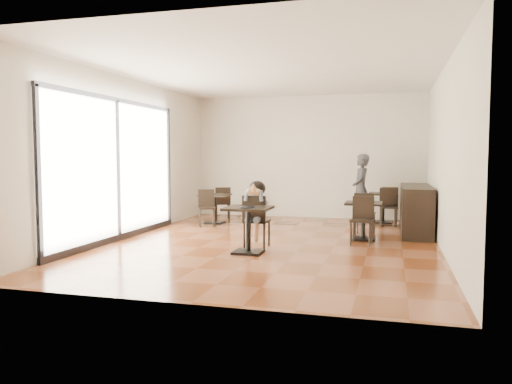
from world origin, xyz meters
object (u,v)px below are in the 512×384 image
(child, at_px, (257,214))
(adult_patron, at_px, (361,189))
(cafe_table_left, at_px, (215,209))
(chair_back_a, at_px, (389,205))
(child_chair, at_px, (257,221))
(child_table, at_px, (248,230))
(chair_mid_a, at_px, (365,214))
(cafe_table_mid, at_px, (363,221))
(cafe_table_back, at_px, (383,208))
(chair_mid_b, at_px, (362,221))
(chair_left_b, at_px, (207,208))
(chair_back_b, at_px, (389,207))
(chair_left_a, at_px, (222,204))

(child, xyz_separation_m, adult_patron, (1.61, 3.61, 0.25))
(cafe_table_left, bearing_deg, chair_back_a, 16.78)
(child_chair, distance_m, child, 0.12)
(child_table, bearing_deg, child, 90.00)
(chair_mid_a, bearing_deg, cafe_table_mid, 94.68)
(cafe_table_back, xyz_separation_m, chair_mid_a, (-0.33, -2.04, 0.08))
(cafe_table_mid, xyz_separation_m, chair_mid_b, (0.00, -0.55, 0.07))
(cafe_table_back, xyz_separation_m, chair_back_a, (0.13, 0.10, 0.07))
(cafe_table_back, distance_m, chair_left_b, 4.27)
(child, xyz_separation_m, chair_mid_a, (1.80, 1.87, -0.15))
(cafe_table_back, bearing_deg, cafe_table_mid, -97.22)
(cafe_table_mid, bearing_deg, chair_back_b, 77.25)
(adult_patron, relative_size, chair_back_a, 1.90)
(child, relative_size, chair_mid_a, 1.34)
(child, bearing_deg, child_chair, 0.00)
(child, relative_size, chair_left_a, 1.40)
(child_table, height_order, cafe_table_back, child_table)
(cafe_table_left, bearing_deg, chair_left_a, 90.00)
(child_table, bearing_deg, chair_back_a, 63.65)
(child_table, bearing_deg, cafe_table_back, 64.53)
(child, distance_m, chair_back_a, 4.61)
(cafe_table_mid, xyz_separation_m, cafe_table_left, (-3.60, 1.46, -0.02))
(chair_mid_b, bearing_deg, cafe_table_back, 88.71)
(cafe_table_left, bearing_deg, child_table, -61.61)
(child_table, xyz_separation_m, chair_mid_b, (1.80, 1.32, 0.05))
(chair_mid_a, height_order, chair_mid_b, same)
(cafe_table_mid, relative_size, chair_mid_a, 0.83)
(cafe_table_left, relative_size, chair_mid_a, 0.80)
(child_chair, height_order, chair_mid_b, child_chair)
(chair_back_a, bearing_deg, chair_mid_b, 76.70)
(cafe_table_left, xyz_separation_m, chair_mid_b, (3.60, -2.01, 0.09))
(child, relative_size, adult_patron, 0.71)
(chair_left_a, bearing_deg, chair_back_a, 164.93)
(cafe_table_mid, bearing_deg, adult_patron, 94.71)
(cafe_table_left, relative_size, chair_left_b, 0.83)
(cafe_table_left, xyz_separation_m, cafe_table_back, (3.93, 1.13, 0.01))
(adult_patron, bearing_deg, cafe_table_mid, -0.49)
(child_chair, distance_m, cafe_table_mid, 2.23)
(chair_left_b, bearing_deg, chair_left_a, 65.49)
(chair_left_b, bearing_deg, cafe_table_mid, -38.73)
(cafe_table_mid, bearing_deg, cafe_table_left, 157.89)
(child, height_order, chair_back_a, child)
(chair_mid_b, xyz_separation_m, chair_left_a, (-3.60, 2.56, -0.02))
(cafe_table_left, bearing_deg, chair_left_b, -90.00)
(chair_left_a, bearing_deg, chair_left_b, 65.49)
(chair_left_b, height_order, chair_back_b, chair_back_b)
(cafe_table_back, bearing_deg, chair_left_a, -171.64)
(chair_mid_b, bearing_deg, cafe_table_left, 155.48)
(chair_left_a, distance_m, chair_back_a, 4.12)
(child_table, height_order, child_chair, child_chair)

